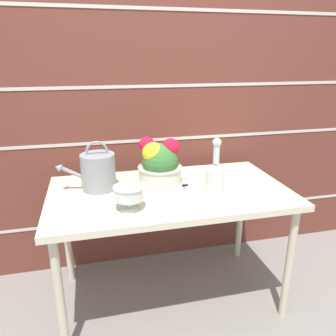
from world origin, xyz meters
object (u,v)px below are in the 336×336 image
object	(u,v)px
flower_planter	(159,163)
watering_can	(98,171)
glass_decanter	(215,175)
crystal_pedestal_bowl	(129,194)
figurine_vase	(184,192)

from	to	relation	value
flower_planter	watering_can	bearing A→B (deg)	-178.41
glass_decanter	watering_can	bearing A→B (deg)	162.44
crystal_pedestal_bowl	flower_planter	distance (m)	0.39
watering_can	flower_planter	xyz separation A→B (m)	(0.36, 0.01, 0.02)
crystal_pedestal_bowl	flower_planter	bearing A→B (deg)	54.96
crystal_pedestal_bowl	figurine_vase	xyz separation A→B (m)	(0.28, -0.01, -0.01)
watering_can	figurine_vase	size ratio (longest dim) A/B	2.00
watering_can	glass_decanter	distance (m)	0.66
watering_can	flower_planter	world-z (taller)	watering_can
crystal_pedestal_bowl	glass_decanter	xyz separation A→B (m)	(0.50, 0.11, 0.02)
crystal_pedestal_bowl	figurine_vase	bearing A→B (deg)	-2.15
watering_can	flower_planter	bearing A→B (deg)	1.59
watering_can	figurine_vase	bearing A→B (deg)	-37.11
watering_can	figurine_vase	distance (m)	0.53
glass_decanter	crystal_pedestal_bowl	bearing A→B (deg)	-167.91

